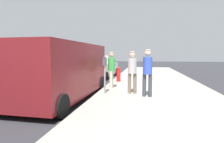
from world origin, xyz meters
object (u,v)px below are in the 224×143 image
object	(u,v)px
parked_sedan_ahead	(101,67)
fire_hydrant	(118,74)
pedestrian_in_green	(111,67)
pedestrian_in_blue	(147,70)
parked_van	(63,70)
pedestrian_in_gray	(132,70)
parking_meter_near	(105,68)

from	to	relation	value
parked_sedan_ahead	fire_hydrant	xyz separation A→B (m)	(1.78, -3.06, -0.18)
pedestrian_in_green	pedestrian_in_blue	bearing A→B (deg)	-44.07
pedestrian_in_blue	fire_hydrant	distance (m)	4.15
pedestrian_in_green	parked_van	distance (m)	2.49
pedestrian_in_green	parked_sedan_ahead	distance (m)	5.55
pedestrian_in_green	parked_sedan_ahead	size ratio (longest dim) A/B	0.38
pedestrian_in_gray	parked_van	distance (m)	2.74
parked_sedan_ahead	fire_hydrant	size ratio (longest dim) A/B	5.24
pedestrian_in_gray	parked_sedan_ahead	bearing A→B (deg)	113.68
parked_sedan_ahead	pedestrian_in_blue	bearing A→B (deg)	-63.68
parked_sedan_ahead	parking_meter_near	bearing A→B (deg)	-75.49
pedestrian_in_blue	parked_van	world-z (taller)	parked_van
parking_meter_near	fire_hydrant	bearing A→B (deg)	88.34
pedestrian_in_gray	parked_sedan_ahead	distance (m)	6.96
pedestrian_in_green	fire_hydrant	xyz separation A→B (m)	(0.04, 2.19, -0.56)
parked_van	fire_hydrant	xyz separation A→B (m)	(1.60, 4.13, -0.59)
pedestrian_in_gray	fire_hydrant	xyz separation A→B (m)	(-1.01, 3.30, -0.56)
parked_sedan_ahead	fire_hydrant	distance (m)	3.55
pedestrian_in_blue	pedestrian_in_gray	xyz separation A→B (m)	(-0.59, 0.48, -0.04)
parking_meter_near	pedestrian_in_blue	bearing A→B (deg)	-11.04
fire_hydrant	pedestrian_in_gray	bearing A→B (deg)	-73.05
parked_van	pedestrian_in_gray	bearing A→B (deg)	17.60
parking_meter_near	pedestrian_in_green	xyz separation A→B (m)	(0.06, 1.25, -0.06)
parking_meter_near	parked_sedan_ahead	bearing A→B (deg)	104.51
pedestrian_in_blue	fire_hydrant	bearing A→B (deg)	112.92
parked_sedan_ahead	pedestrian_in_gray	bearing A→B (deg)	-66.32
pedestrian_in_blue	fire_hydrant	xyz separation A→B (m)	(-1.60, 3.78, -0.60)
pedestrian_in_green	pedestrian_in_blue	distance (m)	2.28
parking_meter_near	pedestrian_in_blue	world-z (taller)	pedestrian_in_blue
pedestrian_in_gray	fire_hydrant	distance (m)	3.50
pedestrian_in_green	pedestrian_in_blue	xyz separation A→B (m)	(1.64, -1.59, 0.05)
fire_hydrant	parked_sedan_ahead	bearing A→B (deg)	120.26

